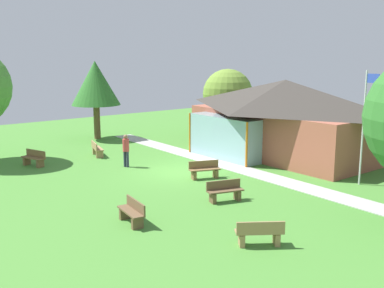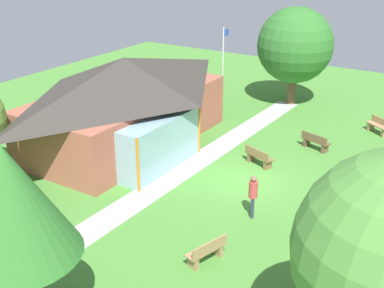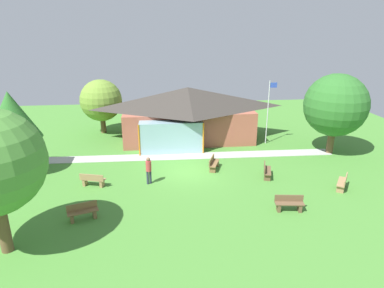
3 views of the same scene
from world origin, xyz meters
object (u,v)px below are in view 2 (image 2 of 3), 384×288
at_px(bench_mid_right, 315,142).
at_px(tree_west_hedge, 10,203).
at_px(bench_mid_left, 207,252).
at_px(tree_east_hedge, 295,45).
at_px(pavilion, 127,100).
at_px(bench_lawn_far_right, 379,126).
at_px(visitor_strolling_lawn, 253,193).
at_px(flagpole, 223,67).
at_px(bench_rear_near_path, 259,157).

height_order(bench_mid_right, tree_west_hedge, tree_west_hedge).
xyz_separation_m(bench_mid_left, tree_east_hedge, (17.12, 3.99, 3.31)).
bearing_deg(pavilion, bench_mid_right, -62.72).
distance_m(bench_lawn_far_right, tree_east_hedge, 7.19).
xyz_separation_m(bench_mid_left, bench_lawn_far_right, (14.85, -1.98, 0.00)).
bearing_deg(bench_mid_left, bench_mid_right, 16.89).
bearing_deg(tree_east_hedge, tree_west_hedge, -176.55).
distance_m(pavilion, bench_lawn_far_right, 13.56).
relative_size(bench_mid_left, visitor_strolling_lawn, 0.90).
distance_m(flagpole, bench_lawn_far_right, 9.18).
relative_size(bench_mid_right, tree_west_hedge, 0.29).
distance_m(bench_mid_left, bench_mid_right, 10.90).
bearing_deg(bench_rear_near_path, tree_east_hedge, 124.19).
bearing_deg(bench_rear_near_path, tree_west_hedge, -72.87).
bearing_deg(visitor_strolling_lawn, flagpole, 11.68).
relative_size(tree_west_hedge, tree_east_hedge, 0.90).
bearing_deg(bench_lawn_far_right, bench_mid_right, 96.24).
relative_size(flagpole, tree_east_hedge, 0.86).
bearing_deg(tree_east_hedge, bench_rear_near_path, -166.81).
relative_size(bench_lawn_far_right, visitor_strolling_lawn, 0.85).
distance_m(flagpole, tree_west_hedge, 18.55).
xyz_separation_m(pavilion, bench_rear_near_path, (1.14, -6.80, -1.90)).
bearing_deg(bench_mid_left, tree_west_hedge, 168.64).
distance_m(bench_rear_near_path, tree_west_hedge, 13.32).
xyz_separation_m(pavilion, tree_east_hedge, (10.56, -4.59, 1.41)).
distance_m(pavilion, bench_mid_right, 9.64).
distance_m(bench_rear_near_path, bench_lawn_far_right, 8.08).
bearing_deg(flagpole, tree_west_hedge, -167.50).
height_order(pavilion, tree_west_hedge, tree_west_hedge).
xyz_separation_m(pavilion, bench_lawn_far_right, (8.29, -10.56, -1.90)).
bearing_deg(flagpole, bench_rear_near_path, -137.15).
bearing_deg(pavilion, bench_rear_near_path, -80.46).
distance_m(bench_mid_right, bench_rear_near_path, 3.57).
xyz_separation_m(bench_mid_right, tree_east_hedge, (6.23, 3.81, 3.31)).
distance_m(pavilion, flagpole, 6.71).
xyz_separation_m(pavilion, visitor_strolling_lawn, (-3.18, -8.58, -1.28)).
relative_size(bench_mid_left, bench_mid_right, 1.00).
xyz_separation_m(flagpole, bench_rear_near_path, (-5.26, -4.88, -2.48)).
height_order(pavilion, bench_rear_near_path, pavilion).
height_order(bench_rear_near_path, tree_west_hedge, tree_west_hedge).
bearing_deg(tree_west_hedge, pavilion, 26.92).
distance_m(bench_rear_near_path, visitor_strolling_lawn, 4.71).
relative_size(pavilion, bench_lawn_far_right, 7.86).
relative_size(bench_mid_left, tree_west_hedge, 0.29).
bearing_deg(bench_rear_near_path, bench_lawn_far_right, 83.25).
height_order(bench_rear_near_path, bench_lawn_far_right, same).
bearing_deg(flagpole, pavilion, 163.25).
bearing_deg(bench_mid_right, tree_east_hedge, 138.80).
xyz_separation_m(flagpole, bench_mid_left, (-12.96, -6.66, -2.48)).
bearing_deg(pavilion, tree_east_hedge, -23.51).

